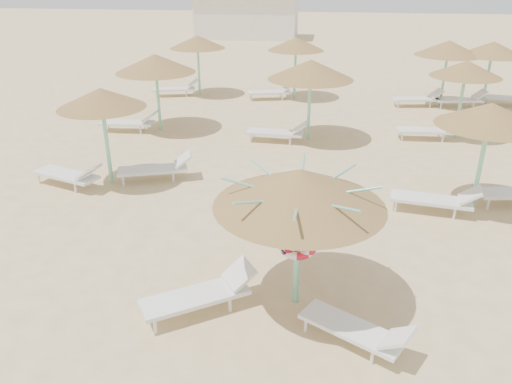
# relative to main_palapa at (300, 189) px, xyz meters

# --- Properties ---
(ground) EXTENTS (120.00, 120.00, 0.00)m
(ground) POSITION_rel_main_palapa_xyz_m (-0.37, -0.23, -2.22)
(ground) COLOR #D9BA84
(ground) RESTS_ON ground
(main_palapa) EXTENTS (2.86, 2.86, 2.56)m
(main_palapa) POSITION_rel_main_palapa_xyz_m (0.00, 0.00, 0.00)
(main_palapa) COLOR #78D0B0
(main_palapa) RESTS_ON ground
(lounger_main_a) EXTENTS (2.00, 1.61, 0.73)m
(lounger_main_a) POSITION_rel_main_palapa_xyz_m (-1.58, -0.48, -1.87)
(lounger_main_a) COLOR silver
(lounger_main_a) RESTS_ON ground
(lounger_main_b) EXTENTS (1.83, 1.36, 0.65)m
(lounger_main_b) POSITION_rel_main_palapa_xyz_m (1.05, -1.02, -1.91)
(lounger_main_b) COLOR silver
(lounger_main_b) RESTS_ON ground
(palapa_field) EXTENTS (19.10, 12.99, 2.71)m
(palapa_field) POSITION_rel_main_palapa_xyz_m (1.69, 10.46, 0.08)
(palapa_field) COLOR #78D0B0
(palapa_field) RESTS_ON ground
(service_hut) EXTENTS (8.40, 4.40, 3.25)m
(service_hut) POSITION_rel_main_palapa_xyz_m (-6.37, 34.77, -0.58)
(service_hut) COLOR silver
(service_hut) RESTS_ON ground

